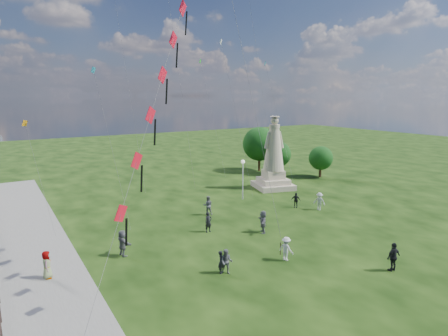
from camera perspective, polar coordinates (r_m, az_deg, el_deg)
waterfront at (r=26.95m, az=-28.83°, el=-14.49°), size 200.00×200.00×1.51m
statue at (r=44.76m, az=7.57°, el=0.99°), size 5.20×5.20×8.57m
lamppost at (r=39.57m, az=2.89°, el=-0.46°), size 0.40×0.40×4.28m
tree_row at (r=53.87m, az=7.56°, el=2.97°), size 8.53×11.92×6.49m
person_0 at (r=24.00m, az=-0.44°, el=-14.12°), size 0.61×0.63×1.46m
person_1 at (r=23.83m, az=0.37°, el=-14.10°), size 0.90×0.89×1.61m
person_2 at (r=25.97m, az=9.45°, el=-12.03°), size 0.82×1.17×1.64m
person_3 at (r=26.42m, az=24.41°, el=-12.23°), size 1.12×0.62×1.87m
person_5 at (r=27.18m, az=-15.20°, el=-10.97°), size 0.98×1.81×1.85m
person_6 at (r=30.62m, az=-2.40°, el=-8.23°), size 0.63×0.42×1.69m
person_7 at (r=34.93m, az=-2.47°, el=-5.70°), size 1.02×0.86×1.79m
person_8 at (r=37.46m, az=14.33°, el=-4.94°), size 1.04×1.25×1.73m
person_9 at (r=37.77m, az=10.88°, el=-4.83°), size 0.91×0.98×1.52m
person_10 at (r=25.46m, az=-25.37°, el=-13.39°), size 0.70×0.94×1.71m
person_11 at (r=30.63m, az=5.95°, el=-8.12°), size 1.47×1.85×1.84m
red_kite_train at (r=21.82m, az=-10.32°, el=9.98°), size 9.75×9.35×17.09m
small_kites at (r=44.01m, az=-5.86°, el=15.22°), size 28.90×18.37×25.50m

